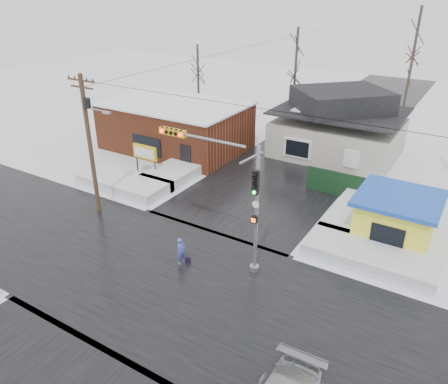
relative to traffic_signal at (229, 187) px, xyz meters
The scene contains 19 objects.
ground 5.94m from the traffic_signal, 129.36° to the right, with size 120.00×120.00×0.00m, color white.
road_ns 5.94m from the traffic_signal, 129.36° to the right, with size 10.00×120.00×0.02m, color black.
road_ew 5.94m from the traffic_signal, 129.36° to the right, with size 120.00×10.00×0.02m, color black.
snowbank_nw 12.81m from the traffic_signal, 160.57° to the left, with size 7.00×3.00×0.80m, color white.
snowbank_ne 8.75m from the traffic_signal, 31.56° to the left, with size 7.00×3.00×0.80m, color white.
snowbank_nside_w 13.70m from the traffic_signal, 136.24° to the left, with size 3.00×8.00×0.80m, color white.
snowbank_nside_e 10.94m from the traffic_signal, 63.18° to the left, with size 3.00×8.00×0.80m, color white.
traffic_signal is the anchor object (origin of this frame).
utility_pole 10.39m from the traffic_signal, behind, with size 3.15×0.44×9.00m.
brick_building 18.87m from the traffic_signal, 135.87° to the left, with size 12.20×8.20×4.12m.
marquee_sign 13.42m from the traffic_signal, 150.28° to the left, with size 2.20×0.21×2.55m.
house 19.13m from the traffic_signal, 91.29° to the left, with size 10.40×8.40×5.76m.
kiosk 10.43m from the traffic_signal, 44.84° to the left, with size 4.60×4.60×2.88m.
fence 12.31m from the traffic_signal, 69.77° to the left, with size 8.00×0.12×1.80m, color black.
tree_far_left 24.16m from the traffic_signal, 105.60° to the left, with size 3.00×3.00×10.00m.
tree_far_mid 25.78m from the traffic_signal, 81.89° to the left, with size 3.00×3.00×12.00m.
tree_far_west 26.75m from the traffic_signal, 128.00° to the left, with size 3.00×3.00×8.00m.
pedestrian 4.57m from the traffic_signal, 145.69° to the right, with size 0.56×0.36×1.52m, color #4552C2.
shopping_bag 4.90m from the traffic_signal, 145.14° to the right, with size 0.28×0.12×0.35m, color black.
Camera 1 is at (12.58, -14.00, 13.86)m, focal length 35.00 mm.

